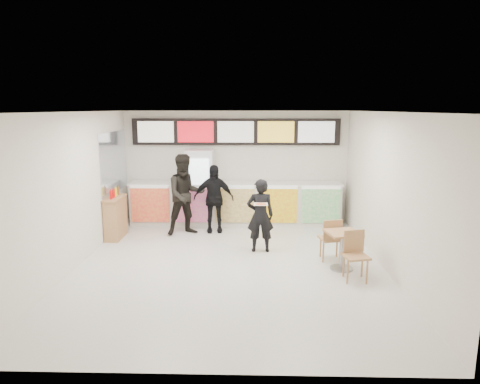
{
  "coord_description": "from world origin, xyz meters",
  "views": [
    {
      "loc": [
        0.41,
        -7.99,
        3.07
      ],
      "look_at": [
        0.17,
        1.2,
        1.26
      ],
      "focal_mm": 32.0,
      "sensor_mm": 36.0,
      "label": 1
    }
  ],
  "objects_px": {
    "service_counter": "(235,204)",
    "condiment_ledge": "(116,217)",
    "customer_mid": "(214,199)",
    "customer_main": "(260,215)",
    "customer_left": "(186,195)",
    "cafe_table": "(343,243)",
    "drinks_fridge": "(200,187)"
  },
  "relations": [
    {
      "from": "customer_left",
      "to": "cafe_table",
      "type": "relative_size",
      "value": 1.26
    },
    {
      "from": "customer_left",
      "to": "customer_mid",
      "type": "relative_size",
      "value": 1.17
    },
    {
      "from": "customer_main",
      "to": "customer_left",
      "type": "xyz_separation_m",
      "value": [
        -1.8,
        1.25,
        0.19
      ]
    },
    {
      "from": "customer_main",
      "to": "customer_mid",
      "type": "height_order",
      "value": "customer_mid"
    },
    {
      "from": "customer_main",
      "to": "cafe_table",
      "type": "height_order",
      "value": "customer_main"
    },
    {
      "from": "customer_mid",
      "to": "condiment_ledge",
      "type": "height_order",
      "value": "customer_mid"
    },
    {
      "from": "condiment_ledge",
      "to": "customer_main",
      "type": "bearing_deg",
      "value": -14.57
    },
    {
      "from": "service_counter",
      "to": "condiment_ledge",
      "type": "relative_size",
      "value": 4.68
    },
    {
      "from": "customer_left",
      "to": "customer_mid",
      "type": "height_order",
      "value": "customer_left"
    },
    {
      "from": "customer_left",
      "to": "condiment_ledge",
      "type": "distance_m",
      "value": 1.74
    },
    {
      "from": "customer_mid",
      "to": "customer_main",
      "type": "bearing_deg",
      "value": -57.89
    },
    {
      "from": "customer_mid",
      "to": "cafe_table",
      "type": "xyz_separation_m",
      "value": [
        2.69,
        -2.5,
        -0.33
      ]
    },
    {
      "from": "service_counter",
      "to": "customer_main",
      "type": "height_order",
      "value": "customer_main"
    },
    {
      "from": "customer_main",
      "to": "customer_mid",
      "type": "bearing_deg",
      "value": -55.64
    },
    {
      "from": "drinks_fridge",
      "to": "customer_main",
      "type": "distance_m",
      "value": 2.68
    },
    {
      "from": "cafe_table",
      "to": "customer_mid",
      "type": "bearing_deg",
      "value": 123.68
    },
    {
      "from": "customer_left",
      "to": "condiment_ledge",
      "type": "relative_size",
      "value": 1.67
    },
    {
      "from": "condiment_ledge",
      "to": "drinks_fridge",
      "type": "bearing_deg",
      "value": 34.31
    },
    {
      "from": "customer_main",
      "to": "customer_mid",
      "type": "distance_m",
      "value": 1.86
    },
    {
      "from": "drinks_fridge",
      "to": "customer_main",
      "type": "xyz_separation_m",
      "value": [
        1.55,
        -2.18,
        -0.2
      ]
    },
    {
      "from": "cafe_table",
      "to": "condiment_ledge",
      "type": "height_order",
      "value": "condiment_ledge"
    },
    {
      "from": "drinks_fridge",
      "to": "cafe_table",
      "type": "relative_size",
      "value": 1.27
    },
    {
      "from": "customer_left",
      "to": "customer_mid",
      "type": "distance_m",
      "value": 0.71
    },
    {
      "from": "drinks_fridge",
      "to": "customer_mid",
      "type": "relative_size",
      "value": 1.18
    },
    {
      "from": "service_counter",
      "to": "customer_left",
      "type": "height_order",
      "value": "customer_left"
    },
    {
      "from": "service_counter",
      "to": "drinks_fridge",
      "type": "xyz_separation_m",
      "value": [
        -0.93,
        0.02,
        0.43
      ]
    },
    {
      "from": "drinks_fridge",
      "to": "cafe_table",
      "type": "height_order",
      "value": "drinks_fridge"
    },
    {
      "from": "customer_main",
      "to": "customer_mid",
      "type": "xyz_separation_m",
      "value": [
        -1.13,
        1.47,
        0.05
      ]
    },
    {
      "from": "drinks_fridge",
      "to": "customer_left",
      "type": "distance_m",
      "value": 0.96
    },
    {
      "from": "customer_left",
      "to": "condiment_ledge",
      "type": "xyz_separation_m",
      "value": [
        -1.64,
        -0.36,
        -0.48
      ]
    },
    {
      "from": "customer_left",
      "to": "condiment_ledge",
      "type": "bearing_deg",
      "value": 168.78
    },
    {
      "from": "service_counter",
      "to": "customer_left",
      "type": "relative_size",
      "value": 2.8
    }
  ]
}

